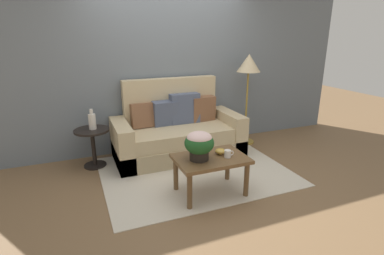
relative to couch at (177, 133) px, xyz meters
name	(u,v)px	position (x,y,z in m)	size (l,w,h in m)	color
ground_plane	(198,175)	(0.01, -0.80, -0.35)	(14.00, 14.00, 0.00)	brown
wall_back	(167,55)	(0.01, 0.46, 1.13)	(6.40, 0.12, 2.96)	slate
area_rug	(195,171)	(0.01, -0.68, -0.35)	(2.46, 1.89, 0.01)	beige
couch	(177,133)	(0.00, 0.00, 0.00)	(1.91, 0.88, 1.16)	tan
coffee_table	(211,163)	(-0.04, -1.27, 0.03)	(0.82, 0.57, 0.46)	brown
side_table	(93,141)	(-1.24, 0.03, 0.03)	(0.48, 0.48, 0.55)	black
floor_lamp	(249,70)	(1.26, 0.07, 0.90)	(0.38, 0.38, 1.50)	olive
potted_plant	(199,143)	(-0.19, -1.28, 0.30)	(0.33, 0.33, 0.33)	black
coffee_mug	(228,154)	(0.14, -1.35, 0.15)	(0.12, 0.08, 0.09)	white
snack_bowl	(220,151)	(0.10, -1.23, 0.14)	(0.13, 0.13, 0.07)	gold
table_vase	(92,121)	(-1.22, 0.03, 0.31)	(0.10, 0.10, 0.28)	silver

